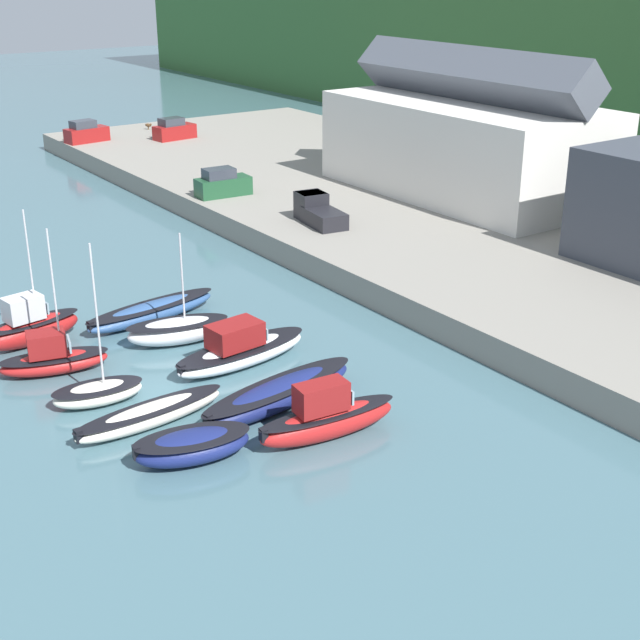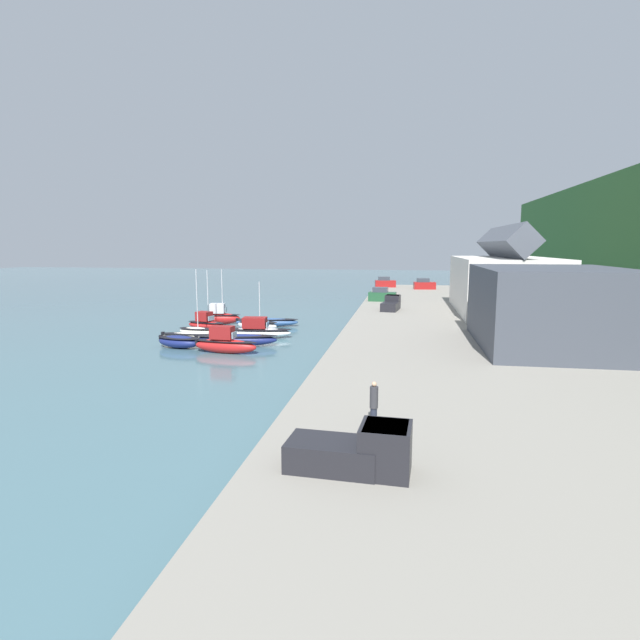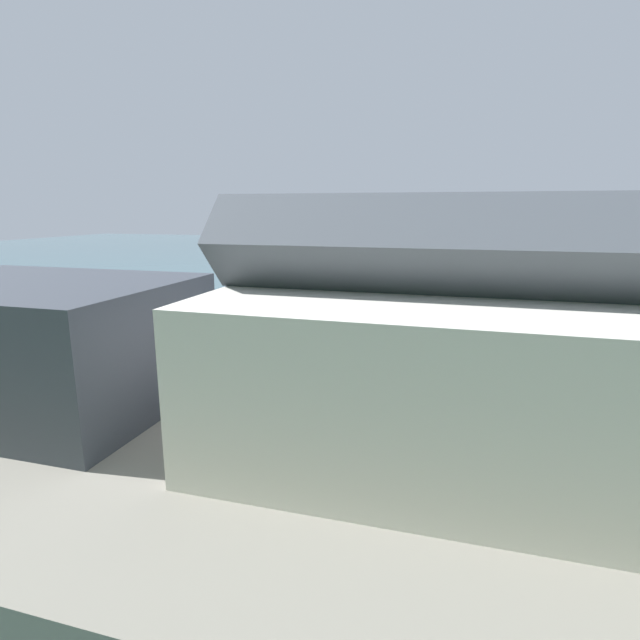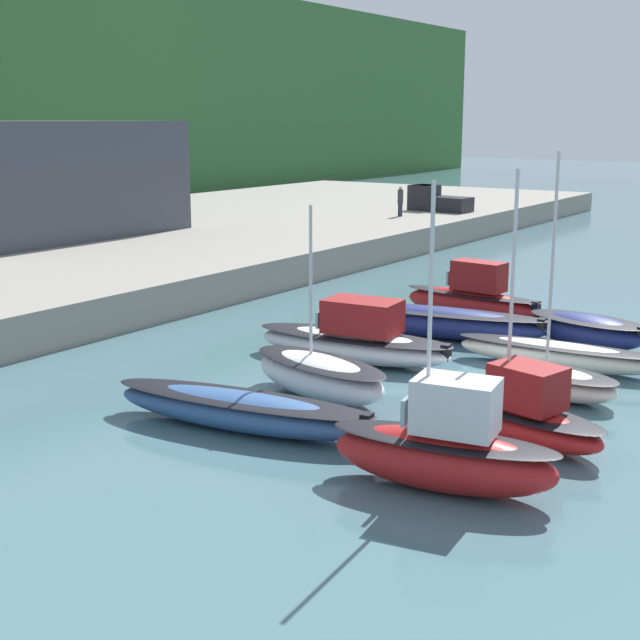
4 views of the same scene
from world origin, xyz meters
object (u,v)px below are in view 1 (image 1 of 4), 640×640
at_px(moored_boat_4, 326,418).
at_px(parked_car_0, 174,130).
at_px(moored_boat_2, 240,350).
at_px(parked_car_1, 222,184).
at_px(pickup_truck_1, 317,211).
at_px(moored_boat_9, 192,446).
at_px(moored_boat_3, 279,394).
at_px(moored_boat_5, 30,326).
at_px(moored_boat_1, 178,330).
at_px(parked_car_2, 86,133).
at_px(moored_boat_8, 150,415).
at_px(moored_boat_0, 152,311).
at_px(moored_boat_7, 98,392).
at_px(dog_on_quay, 148,125).
at_px(moored_boat_6, 53,358).

height_order(moored_boat_4, parked_car_0, parked_car_0).
bearing_deg(moored_boat_2, parked_car_1, 146.84).
height_order(parked_car_0, pickup_truck_1, parked_car_0).
bearing_deg(moored_boat_9, pickup_truck_1, 148.02).
relative_size(moored_boat_3, moored_boat_5, 1.24).
relative_size(moored_boat_1, parked_car_2, 1.35).
distance_m(moored_boat_4, moored_boat_8, 7.69).
distance_m(parked_car_0, pickup_truck_1, 33.74).
xyz_separation_m(moored_boat_0, moored_boat_7, (7.70, -6.24, -0.02)).
bearing_deg(moored_boat_0, dog_on_quay, 146.87).
distance_m(moored_boat_4, parked_car_2, 60.79).
bearing_deg(moored_boat_7, moored_boat_9, 17.99).
xyz_separation_m(moored_boat_3, parked_car_0, (-52.24, 20.77, 1.92)).
relative_size(moored_boat_5, moored_boat_7, 0.95).
height_order(parked_car_0, parked_car_2, same).
bearing_deg(moored_boat_8, parked_car_2, 156.81).
xyz_separation_m(moored_boat_2, parked_car_2, (-51.02, 12.09, 1.77)).
bearing_deg(parked_car_1, parked_car_2, -174.89).
height_order(moored_boat_1, parked_car_1, moored_boat_1).
xyz_separation_m(moored_boat_9, parked_car_1, (-31.12, 18.85, 1.92)).
bearing_deg(moored_boat_2, moored_boat_6, -124.75).
bearing_deg(pickup_truck_1, moored_boat_3, -120.49).
bearing_deg(pickup_truck_1, parked_car_1, 107.98).
height_order(moored_boat_0, moored_boat_7, moored_boat_7).
distance_m(moored_boat_3, parked_car_1, 32.29).
height_order(moored_boat_3, moored_boat_9, moored_boat_9).
xyz_separation_m(moored_boat_2, moored_boat_3, (4.90, -0.85, -0.16)).
relative_size(moored_boat_1, pickup_truck_1, 1.20).
bearing_deg(moored_boat_1, moored_boat_8, -20.41).
distance_m(moored_boat_1, moored_boat_6, 6.61).
height_order(moored_boat_2, moored_boat_9, moored_boat_2).
bearing_deg(moored_boat_8, pickup_truck_1, 125.22).
bearing_deg(moored_boat_2, moored_boat_3, -15.50).
bearing_deg(parked_car_0, dog_on_quay, 171.67).
height_order(moored_boat_3, moored_boat_7, moored_boat_7).
xyz_separation_m(parked_car_2, dog_on_quay, (-2.76, 7.97, -0.46)).
xyz_separation_m(moored_boat_8, parked_car_0, (-50.47, 26.25, 2.06)).
bearing_deg(parked_car_0, moored_boat_5, -42.44).
bearing_deg(parked_car_2, moored_boat_4, -20.00).
relative_size(moored_boat_8, parked_car_0, 1.65).
bearing_deg(moored_boat_8, moored_boat_5, -177.64).
relative_size(parked_car_0, parked_car_2, 1.00).
height_order(moored_boat_1, moored_boat_4, moored_boat_1).
bearing_deg(parked_car_1, moored_boat_8, -30.78).
xyz_separation_m(moored_boat_1, moored_boat_2, (4.20, 1.32, 0.09)).
bearing_deg(pickup_truck_1, moored_boat_5, -157.41).
bearing_deg(pickup_truck_1, moored_boat_0, -149.82).
bearing_deg(moored_boat_4, parked_car_2, 173.30).
xyz_separation_m(moored_boat_3, moored_boat_4, (3.48, 0.13, 0.30)).
relative_size(moored_boat_4, dog_on_quay, 7.65).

